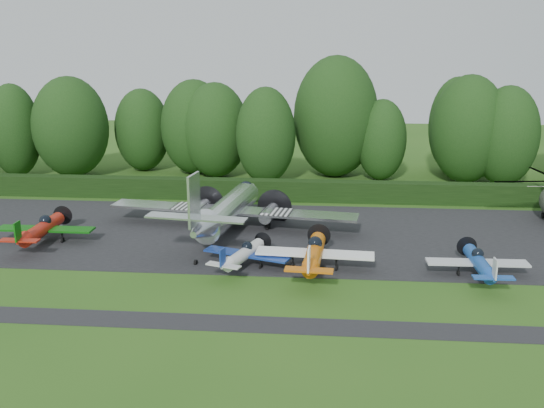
# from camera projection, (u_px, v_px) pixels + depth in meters

# --- Properties ---
(ground) EXTENTS (160.00, 160.00, 0.00)m
(ground) POSITION_uv_depth(u_px,v_px,m) (257.00, 282.00, 39.08)
(ground) COLOR #285618
(ground) RESTS_ON ground
(apron) EXTENTS (70.00, 18.00, 0.01)m
(apron) POSITION_uv_depth(u_px,v_px,m) (271.00, 235.00, 48.70)
(apron) COLOR black
(apron) RESTS_ON ground
(taxiway_verge) EXTENTS (70.00, 2.00, 0.00)m
(taxiway_verge) POSITION_uv_depth(u_px,v_px,m) (245.00, 324.00, 33.31)
(taxiway_verge) COLOR black
(taxiway_verge) RESTS_ON ground
(hedgerow) EXTENTS (90.00, 1.60, 2.00)m
(hedgerow) POSITION_uv_depth(u_px,v_px,m) (280.00, 200.00, 59.29)
(hedgerow) COLOR black
(hedgerow) RESTS_ON ground
(transport_plane) EXTENTS (20.85, 15.99, 6.68)m
(transport_plane) POSITION_uv_depth(u_px,v_px,m) (228.00, 210.00, 48.84)
(transport_plane) COLOR silver
(transport_plane) RESTS_ON ground
(light_plane_red) EXTENTS (7.50, 7.88, 2.88)m
(light_plane_red) POSITION_uv_depth(u_px,v_px,m) (42.00, 229.00, 46.28)
(light_plane_red) COLOR #A91D0F
(light_plane_red) RESTS_ON ground
(light_plane_white) EXTENTS (6.20, 6.52, 2.38)m
(light_plane_white) POSITION_uv_depth(u_px,v_px,m) (244.00, 254.00, 41.39)
(light_plane_white) COLOR silver
(light_plane_white) RESTS_ON ground
(light_plane_orange) EXTENTS (8.02, 8.43, 3.08)m
(light_plane_orange) POSITION_uv_depth(u_px,v_px,m) (314.00, 253.00, 40.68)
(light_plane_orange) COLOR #CB630B
(light_plane_orange) RESTS_ON ground
(light_plane_blue) EXTENTS (6.62, 6.96, 2.54)m
(light_plane_blue) POSITION_uv_depth(u_px,v_px,m) (479.00, 263.00, 39.58)
(light_plane_blue) COLOR #19479A
(light_plane_blue) RESTS_ON ground
(tree_1) EXTENTS (7.93, 7.93, 11.72)m
(tree_1) POSITION_uv_depth(u_px,v_px,m) (468.00, 129.00, 65.28)
(tree_1) COLOR black
(tree_1) RESTS_ON ground
(tree_2) EXTENTS (9.49, 9.49, 13.63)m
(tree_2) POSITION_uv_depth(u_px,v_px,m) (336.00, 117.00, 68.13)
(tree_2) COLOR black
(tree_2) RESTS_ON ground
(tree_5) EXTENTS (7.49, 7.49, 10.71)m
(tree_5) POSITION_uv_depth(u_px,v_px,m) (215.00, 130.00, 68.19)
(tree_5) COLOR black
(tree_5) RESTS_ON ground
(tree_6) EXTENTS (6.77, 6.77, 10.67)m
(tree_6) POSITION_uv_depth(u_px,v_px,m) (506.00, 136.00, 64.10)
(tree_6) COLOR black
(tree_6) RESTS_ON ground
(tree_7) EXTENTS (8.45, 8.45, 11.36)m
(tree_7) POSITION_uv_depth(u_px,v_px,m) (71.00, 127.00, 68.33)
(tree_7) COLOR black
(tree_7) RESTS_ON ground
(tree_8) EXTENTS (5.47, 5.47, 9.00)m
(tree_8) POSITION_uv_depth(u_px,v_px,m) (382.00, 140.00, 66.85)
(tree_8) COLOR black
(tree_8) RESTS_ON ground
(tree_9) EXTENTS (6.47, 6.47, 9.75)m
(tree_9) POSITION_uv_depth(u_px,v_px,m) (142.00, 130.00, 71.78)
(tree_9) COLOR black
(tree_9) RESTS_ON ground
(tree_10) EXTENTS (5.85, 5.85, 10.56)m
(tree_10) POSITION_uv_depth(u_px,v_px,m) (14.00, 131.00, 68.45)
(tree_10) COLOR black
(tree_10) RESTS_ON ground
(tree_11) EXTENTS (6.47, 6.47, 10.45)m
(tree_11) POSITION_uv_depth(u_px,v_px,m) (266.00, 136.00, 65.13)
(tree_11) COLOR black
(tree_11) RESTS_ON ground
(tree_12) EXTENTS (6.28, 6.28, 11.20)m
(tree_12) POSITION_uv_depth(u_px,v_px,m) (456.00, 125.00, 70.26)
(tree_12) COLOR black
(tree_12) RESTS_ON ground
(tree_13) EXTENTS (7.73, 7.73, 10.93)m
(tree_13) POSITION_uv_depth(u_px,v_px,m) (194.00, 127.00, 69.88)
(tree_13) COLOR black
(tree_13) RESTS_ON ground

